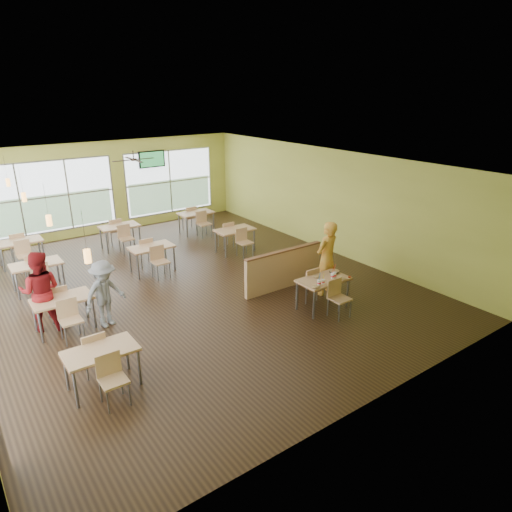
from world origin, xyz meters
The scene contains 20 objects.
room centered at (0.00, 0.00, 1.60)m, with size 12.00×12.04×3.20m.
window_bays centered at (-2.65, 3.08, 1.48)m, with size 9.24×10.24×2.38m.
main_table centered at (2.00, -3.00, 0.63)m, with size 1.22×1.52×0.87m.
half_wall_divider centered at (2.00, -1.55, 0.52)m, with size 2.40×0.14×1.04m.
dining_tables centered at (-1.05, 1.71, 0.63)m, with size 6.92×8.72×0.87m.
pendant_lights centered at (-3.20, 0.68, 2.45)m, with size 0.11×7.31×0.86m.
ceiling_fan centered at (0.00, 3.00, 2.95)m, with size 1.25×1.25×0.29m.
tv_backwall centered at (1.80, 5.90, 2.45)m, with size 1.00×0.07×0.60m.
man_plaid centered at (2.63, -2.44, 0.94)m, with size 0.69×0.45×1.89m, color orange.
patron_maroon centered at (-3.53, -0.19, 0.88)m, with size 0.86×0.67×1.77m, color maroon.
patron_grey centered at (-2.40, -0.84, 0.76)m, with size 0.98×0.56×1.51m, color slate.
cup_blue centered at (1.66, -3.22, 0.82)m, with size 0.10×0.10×0.34m.
cup_yellow centered at (1.79, -3.22, 0.81)m, with size 0.08×0.08×0.30m.
cup_red_near centered at (2.18, -3.11, 0.82)m, with size 0.09×0.09×0.34m.
cup_red_far centered at (2.24, -3.11, 0.83)m, with size 0.10×0.10×0.38m.
food_basket centered at (2.46, -2.89, 0.78)m, with size 0.26×0.26×0.06m.
ketchup_cup centered at (2.55, -3.30, 0.76)m, with size 0.06×0.06×0.03m, color #9E250B.
wrapper_left centered at (1.52, -3.26, 0.77)m, with size 0.17×0.16×0.04m, color tan.
wrapper_mid centered at (1.93, -2.83, 0.77)m, with size 0.18×0.16×0.04m, color tan.
wrapper_right centered at (2.35, -3.30, 0.77)m, with size 0.14×0.13×0.04m, color tan.
Camera 1 is at (-4.98, -9.97, 4.95)m, focal length 32.00 mm.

